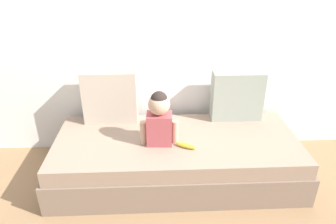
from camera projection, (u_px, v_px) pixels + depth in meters
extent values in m
plane|color=#93704C|center=(176.00, 175.00, 2.77)|extent=(12.00, 12.00, 0.00)
cube|color=white|center=(173.00, 33.00, 2.76)|extent=(5.30, 0.10, 2.29)
cube|color=#826C5B|center=(176.00, 164.00, 2.71)|extent=(2.10, 0.89, 0.26)
cube|color=gray|center=(176.00, 145.00, 2.62)|extent=(2.03, 0.86, 0.13)
cube|color=#C1B29E|center=(110.00, 97.00, 2.76)|extent=(0.48, 0.16, 0.48)
cube|color=#99A393|center=(237.00, 96.00, 2.82)|extent=(0.46, 0.16, 0.45)
cube|color=#B24C51|center=(159.00, 129.00, 2.47)|extent=(0.21, 0.16, 0.26)
sphere|color=tan|center=(159.00, 104.00, 2.37)|extent=(0.17, 0.17, 0.17)
sphere|color=#2D231E|center=(159.00, 100.00, 2.36)|extent=(0.13, 0.13, 0.13)
cylinder|color=tan|center=(144.00, 133.00, 2.48)|extent=(0.06, 0.06, 0.20)
cylinder|color=tan|center=(175.00, 132.00, 2.49)|extent=(0.06, 0.06, 0.20)
ellipsoid|color=yellow|center=(186.00, 146.00, 2.46)|extent=(0.17, 0.12, 0.04)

